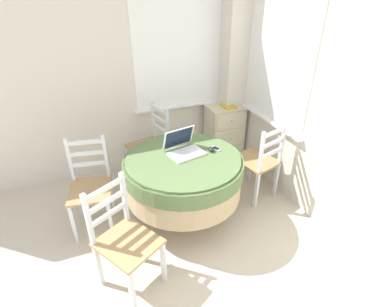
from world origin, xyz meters
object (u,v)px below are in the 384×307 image
object	(u,v)px
book_on_cabinet	(229,106)
corner_cabinet	(224,132)
dining_chair_camera_near	(124,240)
dining_chair_near_right_window	(259,162)
round_dining_table	(183,173)
dining_chair_near_back_window	(151,144)
cell_phone	(216,149)
computer_mouse	(211,149)
laptop	(184,148)
dining_chair_left_flank	(91,187)

from	to	relation	value
book_on_cabinet	corner_cabinet	bearing A→B (deg)	108.86
dining_chair_camera_near	book_on_cabinet	xyz separation A→B (m)	(1.67, 1.49, 0.33)
corner_cabinet	dining_chair_near_right_window	bearing A→B (deg)	-93.72
round_dining_table	dining_chair_near_back_window	xyz separation A→B (m)	(-0.09, 0.89, -0.10)
cell_phone	corner_cabinet	distance (m)	1.18
round_dining_table	computer_mouse	distance (m)	0.36
laptop	dining_chair_near_back_window	size ratio (longest dim) A/B	0.42
dining_chair_near_back_window	dining_chair_left_flank	xyz separation A→B (m)	(-0.77, -0.64, 0.00)
corner_cabinet	computer_mouse	bearing A→B (deg)	-124.20
laptop	computer_mouse	bearing A→B (deg)	-16.84
dining_chair_camera_near	corner_cabinet	bearing A→B (deg)	43.00
round_dining_table	dining_chair_left_flank	xyz separation A→B (m)	(-0.86, 0.26, -0.10)
dining_chair_near_right_window	book_on_cabinet	xyz separation A→B (m)	(0.08, 0.89, 0.33)
corner_cabinet	laptop	bearing A→B (deg)	-135.61
computer_mouse	dining_chair_near_back_window	size ratio (longest dim) A/B	0.09
dining_chair_near_back_window	dining_chair_near_right_window	bearing A→B (deg)	-40.33
round_dining_table	computer_mouse	bearing A→B (deg)	2.53
laptop	book_on_cabinet	size ratio (longest dim) A/B	1.88
round_dining_table	cell_phone	xyz separation A→B (m)	(0.36, 0.04, 0.18)
dining_chair_left_flank	corner_cabinet	world-z (taller)	dining_chair_left_flank
round_dining_table	corner_cabinet	world-z (taller)	corner_cabinet
dining_chair_near_right_window	book_on_cabinet	size ratio (longest dim) A/B	4.46
dining_chair_near_back_window	dining_chair_left_flank	distance (m)	1.00
laptop	dining_chair_camera_near	world-z (taller)	laptop
computer_mouse	book_on_cabinet	world-z (taller)	book_on_cabinet
laptop	cell_phone	world-z (taller)	laptop
round_dining_table	laptop	world-z (taller)	laptop
laptop	book_on_cabinet	distance (m)	1.26
laptop	dining_chair_left_flank	xyz separation A→B (m)	(-0.90, 0.17, -0.33)
laptop	dining_chair_left_flank	distance (m)	0.97
computer_mouse	corner_cabinet	xyz separation A→B (m)	(0.66, 0.98, -0.36)
dining_chair_near_right_window	dining_chair_camera_near	xyz separation A→B (m)	(-1.59, -0.60, 0.00)
round_dining_table	dining_chair_camera_near	size ratio (longest dim) A/B	1.26
dining_chair_left_flank	book_on_cabinet	size ratio (longest dim) A/B	4.46
cell_phone	dining_chair_near_back_window	bearing A→B (deg)	117.68
dining_chair_near_back_window	book_on_cabinet	world-z (taller)	dining_chair_near_back_window
round_dining_table	dining_chair_near_right_window	world-z (taller)	dining_chair_near_right_window
dining_chair_camera_near	dining_chair_near_back_window	bearing A→B (deg)	67.37
computer_mouse	dining_chair_near_right_window	bearing A→B (deg)	3.71
dining_chair_near_right_window	corner_cabinet	world-z (taller)	dining_chair_near_right_window
dining_chair_near_back_window	dining_chair_left_flank	size ratio (longest dim) A/B	1.00
round_dining_table	book_on_cabinet	distance (m)	1.37
round_dining_table	dining_chair_near_back_window	distance (m)	0.90
corner_cabinet	dining_chair_near_back_window	bearing A→B (deg)	-174.67
cell_phone	dining_chair_left_flank	xyz separation A→B (m)	(-1.22, 0.22, -0.28)
dining_chair_near_right_window	dining_chair_left_flank	world-z (taller)	same
book_on_cabinet	dining_chair_near_right_window	bearing A→B (deg)	-95.02
laptop	corner_cabinet	distance (m)	1.34
dining_chair_near_back_window	dining_chair_left_flank	bearing A→B (deg)	-140.31
cell_phone	book_on_cabinet	world-z (taller)	book_on_cabinet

